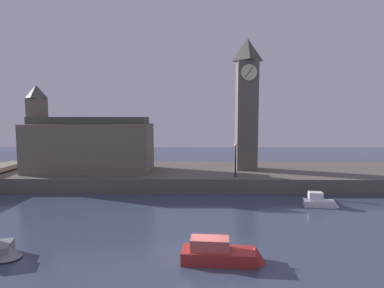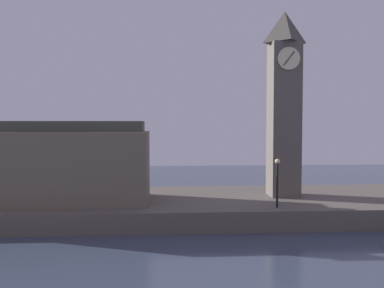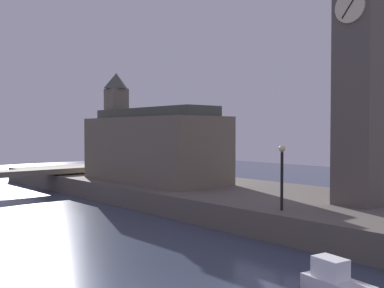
# 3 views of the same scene
# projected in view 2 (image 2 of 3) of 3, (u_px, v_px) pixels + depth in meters

# --- Properties ---
(far_embankment) EXTENTS (70.00, 12.00, 1.50)m
(far_embankment) POSITION_uv_depth(u_px,v_px,m) (220.00, 206.00, 34.52)
(far_embankment) COLOR #5B544C
(far_embankment) RESTS_ON ground
(clock_tower) EXTENTS (2.61, 2.64, 15.26)m
(clock_tower) POSITION_uv_depth(u_px,v_px,m) (284.00, 102.00, 34.62)
(clock_tower) COLOR #5B544C
(clock_tower) RESTS_ON far_embankment
(parliament_hall) EXTENTS (13.87, 5.90, 9.85)m
(parliament_hall) POSITION_uv_depth(u_px,v_px,m) (54.00, 162.00, 32.17)
(parliament_hall) COLOR #6B6051
(parliament_hall) RESTS_ON far_embankment
(streetlamp) EXTENTS (0.36, 0.36, 3.53)m
(streetlamp) POSITION_uv_depth(u_px,v_px,m) (277.00, 177.00, 29.92)
(streetlamp) COLOR black
(streetlamp) RESTS_ON far_embankment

